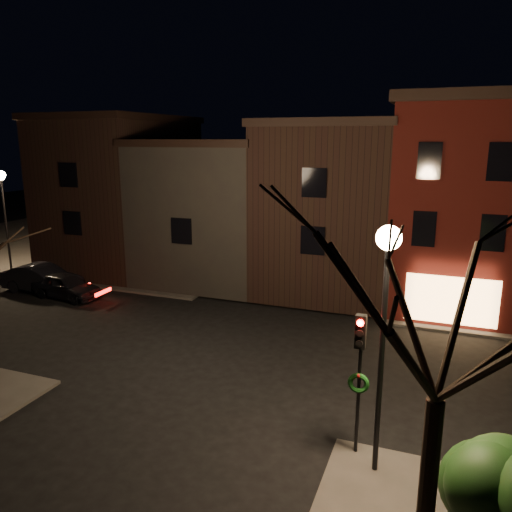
# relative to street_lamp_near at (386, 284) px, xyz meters

# --- Properties ---
(ground) EXTENTS (120.00, 120.00, 0.00)m
(ground) POSITION_rel_street_lamp_near_xyz_m (-6.20, 6.00, -5.18)
(ground) COLOR black
(ground) RESTS_ON ground
(sidewalk_far_left) EXTENTS (30.00, 30.00, 0.12)m
(sidewalk_far_left) POSITION_rel_street_lamp_near_xyz_m (-26.20, 26.00, -5.12)
(sidewalk_far_left) COLOR #2D2B28
(sidewalk_far_left) RESTS_ON ground
(corner_building) EXTENTS (6.50, 8.50, 10.50)m
(corner_building) POSITION_rel_street_lamp_near_xyz_m (1.80, 15.47, 0.22)
(corner_building) COLOR #50120E
(corner_building) RESTS_ON ground
(row_building_a) EXTENTS (7.30, 10.30, 9.40)m
(row_building_a) POSITION_rel_street_lamp_near_xyz_m (-4.70, 16.50, -0.34)
(row_building_a) COLOR black
(row_building_a) RESTS_ON ground
(row_building_b) EXTENTS (7.80, 10.30, 8.40)m
(row_building_b) POSITION_rel_street_lamp_near_xyz_m (-11.95, 16.50, -0.85)
(row_building_b) COLOR black
(row_building_b) RESTS_ON ground
(row_building_c) EXTENTS (7.30, 10.30, 9.90)m
(row_building_c) POSITION_rel_street_lamp_near_xyz_m (-19.20, 16.50, -0.09)
(row_building_c) COLOR black
(row_building_c) RESTS_ON ground
(street_lamp_near) EXTENTS (0.60, 0.60, 6.48)m
(street_lamp_near) POSITION_rel_street_lamp_near_xyz_m (0.00, 0.00, 0.00)
(street_lamp_near) COLOR black
(street_lamp_near) RESTS_ON sidewalk_near_right
(street_lamp_far) EXTENTS (0.60, 0.60, 6.48)m
(street_lamp_far) POSITION_rel_street_lamp_near_xyz_m (-25.20, 12.20, 0.00)
(street_lamp_far) COLOR black
(street_lamp_far) RESTS_ON sidewalk_far_left
(traffic_signal) EXTENTS (0.58, 0.38, 4.05)m
(traffic_signal) POSITION_rel_street_lamp_near_xyz_m (-0.60, 0.49, -2.37)
(traffic_signal) COLOR black
(traffic_signal) RESTS_ON sidewalk_near_right
(bare_tree_right) EXTENTS (6.40, 6.40, 8.50)m
(bare_tree_right) POSITION_rel_street_lamp_near_xyz_m (1.30, -2.50, 0.97)
(bare_tree_right) COLOR black
(bare_tree_right) RESTS_ON sidewalk_near_right
(parked_car_a) EXTENTS (4.24, 2.07, 1.39)m
(parked_car_a) POSITION_rel_street_lamp_near_xyz_m (-17.89, 9.04, -4.48)
(parked_car_a) COLOR black
(parked_car_a) RESTS_ON ground
(parked_car_b) EXTENTS (4.81, 1.71, 1.58)m
(parked_car_b) POSITION_rel_street_lamp_near_xyz_m (-19.87, 9.40, -4.39)
(parked_car_b) COLOR black
(parked_car_b) RESTS_ON ground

